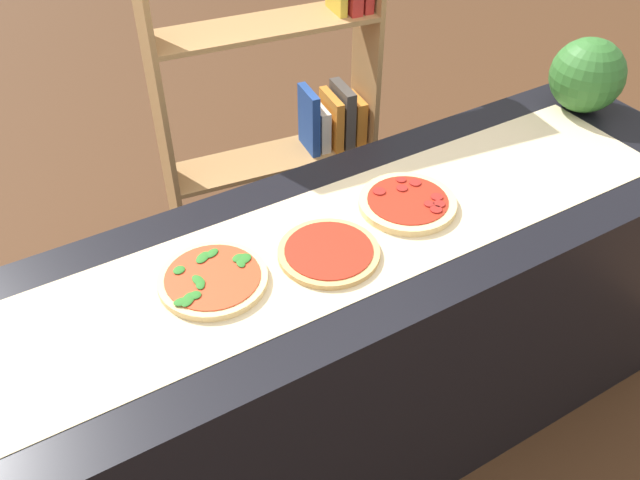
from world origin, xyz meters
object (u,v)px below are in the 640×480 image
pizza_plain_1 (329,252)px  bookshelf (295,118)px  pizza_spinach_0 (213,279)px  pizza_pepperoni_2 (408,203)px  watermelon (587,75)px

pizza_plain_1 → bookshelf: bearing=65.6°
pizza_spinach_0 → pizza_pepperoni_2: 0.58m
pizza_plain_1 → bookshelf: 1.07m
watermelon → bookshelf: (-0.68, 0.75, -0.33)m
pizza_plain_1 → pizza_pepperoni_2: (0.29, 0.06, 0.00)m
pizza_spinach_0 → pizza_pepperoni_2: bearing=0.3°
pizza_plain_1 → pizza_spinach_0: bearing=168.6°
pizza_plain_1 → pizza_pepperoni_2: size_ratio=0.96×
pizza_plain_1 → bookshelf: (0.43, 0.95, -0.22)m
watermelon → bookshelf: 1.06m
pizza_spinach_0 → bookshelf: (0.72, 0.89, -0.22)m
pizza_spinach_0 → pizza_pepperoni_2: pizza_pepperoni_2 is taller
pizza_spinach_0 → watermelon: bearing=5.9°
watermelon → bookshelf: size_ratio=0.15×
pizza_plain_1 → pizza_pepperoni_2: pizza_pepperoni_2 is taller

